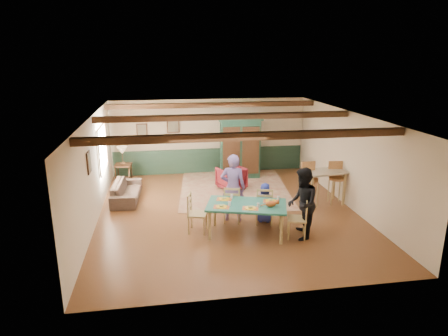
{
  "coord_description": "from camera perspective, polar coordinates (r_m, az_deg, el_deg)",
  "views": [
    {
      "loc": [
        -1.76,
        -10.17,
        4.23
      ],
      "look_at": [
        -0.04,
        0.47,
        1.15
      ],
      "focal_mm": 32.0,
      "sensor_mm": 36.0,
      "label": 1
    }
  ],
  "objects": [
    {
      "name": "picture_left_wall",
      "position": [
        10.03,
        -18.72,
        0.77
      ],
      "size": [
        0.04,
        0.42,
        0.52
      ],
      "primitive_type": null,
      "color": "#797258",
      "rests_on": "wall_left"
    },
    {
      "name": "bar_stool_right",
      "position": [
        12.05,
        15.75,
        -2.12
      ],
      "size": [
        0.5,
        0.53,
        1.23
      ],
      "primitive_type": null,
      "rotation": [
        0.0,
        0.0,
        -0.13
      ],
      "color": "#C3844B",
      "rests_on": "floor"
    },
    {
      "name": "armchair",
      "position": [
        12.95,
        1.05,
        -1.42
      ],
      "size": [
        1.02,
        1.04,
        0.73
      ],
      "primitive_type": "imported",
      "rotation": [
        0.0,
        0.0,
        -2.75
      ],
      "color": "#4E0F19",
      "rests_on": "floor"
    },
    {
      "name": "end_table",
      "position": [
        13.93,
        -14.14,
        -0.8
      ],
      "size": [
        0.59,
        0.59,
        0.66
      ],
      "primitive_type": null,
      "rotation": [
        0.0,
        0.0,
        -0.1
      ],
      "color": "black",
      "rests_on": "floor"
    },
    {
      "name": "wall_back",
      "position": [
        14.56,
        -2.08,
        4.53
      ],
      "size": [
        7.0,
        0.02,
        2.7
      ],
      "primitive_type": "cube",
      "color": "beige",
      "rests_on": "floor"
    },
    {
      "name": "place_setting_far_left",
      "position": [
        9.84,
        0.03,
        -4.22
      ],
      "size": [
        0.49,
        0.42,
        0.11
      ],
      "primitive_type": null,
      "rotation": [
        0.0,
        0.0,
        -0.28
      ],
      "color": "yellow",
      "rests_on": "dining_table"
    },
    {
      "name": "picture_back_a",
      "position": [
        14.35,
        -7.27,
        6.07
      ],
      "size": [
        0.45,
        0.04,
        0.55
      ],
      "primitive_type": null,
      "color": "#797258",
      "rests_on": "wall_back"
    },
    {
      "name": "ceiling_beam_mid",
      "position": [
        10.83,
        0.25,
        7.35
      ],
      "size": [
        6.95,
        0.16,
        0.16
      ],
      "primitive_type": "cube",
      "color": "black",
      "rests_on": "ceiling"
    },
    {
      "name": "dining_table",
      "position": [
        9.72,
        3.22,
        -7.35
      ],
      "size": [
        2.09,
        1.52,
        0.78
      ],
      "primitive_type": null,
      "rotation": [
        0.0,
        0.0,
        -0.28
      ],
      "color": "#1D5D4C",
      "rests_on": "floor"
    },
    {
      "name": "person_child",
      "position": [
        10.43,
        5.85,
        -4.96
      ],
      "size": [
        0.58,
        0.46,
        1.05
      ],
      "primitive_type": "imported",
      "rotation": [
        0.0,
        0.0,
        2.86
      ],
      "color": "navy",
      "rests_on": "floor"
    },
    {
      "name": "ceiling",
      "position": [
        10.43,
        0.62,
        7.51
      ],
      "size": [
        7.0,
        8.0,
        0.02
      ],
      "primitive_type": "cube",
      "color": "white",
      "rests_on": "wall_back"
    },
    {
      "name": "sofa",
      "position": [
        12.36,
        -13.75,
        -3.19
      ],
      "size": [
        0.85,
        1.92,
        0.55
      ],
      "primitive_type": "imported",
      "rotation": [
        0.0,
        0.0,
        1.51
      ],
      "color": "#413129",
      "rests_on": "floor"
    },
    {
      "name": "place_setting_near_left",
      "position": [
        9.36,
        -0.36,
        -5.31
      ],
      "size": [
        0.49,
        0.42,
        0.11
      ],
      "primitive_type": null,
      "rotation": [
        0.0,
        0.0,
        -0.28
      ],
      "color": "yellow",
      "rests_on": "dining_table"
    },
    {
      "name": "bar_stool_left",
      "position": [
        11.7,
        12.19,
        -2.33
      ],
      "size": [
        0.47,
        0.51,
        1.27
      ],
      "primitive_type": null,
      "rotation": [
        0.0,
        0.0,
        0.04
      ],
      "color": "#C3844B",
      "rests_on": "floor"
    },
    {
      "name": "dining_chair_far_right",
      "position": [
        10.36,
        5.83,
        -5.27
      ],
      "size": [
        0.55,
        0.56,
        0.99
      ],
      "primitive_type": null,
      "rotation": [
        0.0,
        0.0,
        2.86
      ],
      "color": "#A48952",
      "rests_on": "floor"
    },
    {
      "name": "picture_back_b",
      "position": [
        14.38,
        -11.65,
        5.29
      ],
      "size": [
        0.38,
        0.04,
        0.48
      ],
      "primitive_type": null,
      "color": "#797258",
      "rests_on": "wall_back"
    },
    {
      "name": "place_setting_near_center",
      "position": [
        9.3,
        3.8,
        -5.48
      ],
      "size": [
        0.49,
        0.42,
        0.11
      ],
      "primitive_type": null,
      "rotation": [
        0.0,
        0.0,
        -0.28
      ],
      "color": "yellow",
      "rests_on": "dining_table"
    },
    {
      "name": "cat",
      "position": [
        9.43,
        6.72,
        -5.02
      ],
      "size": [
        0.4,
        0.24,
        0.19
      ],
      "primitive_type": null,
      "rotation": [
        0.0,
        0.0,
        -0.28
      ],
      "color": "#C75723",
      "rests_on": "dining_table"
    },
    {
      "name": "table_lamp",
      "position": [
        13.76,
        -14.31,
        1.74
      ],
      "size": [
        0.35,
        0.35,
        0.61
      ],
      "primitive_type": null,
      "rotation": [
        0.0,
        0.0,
        -0.04
      ],
      "color": "beige",
      "rests_on": "end_table"
    },
    {
      "name": "ceiling_beam_front",
      "position": [
        8.22,
        3.35,
        4.55
      ],
      "size": [
        6.95,
        0.16,
        0.16
      ],
      "primitive_type": "cube",
      "color": "black",
      "rests_on": "ceiling"
    },
    {
      "name": "person_man",
      "position": [
        10.34,
        1.28,
        -2.84
      ],
      "size": [
        0.75,
        0.6,
        1.8
      ],
      "primitive_type": "imported",
      "rotation": [
        0.0,
        0.0,
        2.86
      ],
      "color": "slate",
      "rests_on": "floor"
    },
    {
      "name": "dining_chair_end_left",
      "position": [
        9.82,
        -3.8,
        -6.45
      ],
      "size": [
        0.56,
        0.55,
        0.99
      ],
      "primitive_type": null,
      "rotation": [
        0.0,
        0.0,
        1.29
      ],
      "color": "#A48952",
      "rests_on": "floor"
    },
    {
      "name": "counter_table",
      "position": [
        11.96,
        13.99,
        -2.71
      ],
      "size": [
        1.28,
        0.85,
        1.0
      ],
      "primitive_type": null,
      "rotation": [
        0.0,
        0.0,
        0.13
      ],
      "color": "#C3B797",
      "rests_on": "floor"
    },
    {
      "name": "wainscot_back",
      "position": [
        14.75,
        -2.04,
        1.09
      ],
      "size": [
        6.95,
        0.03,
        0.9
      ],
      "primitive_type": "cube",
      "color": "#1C3326",
      "rests_on": "floor"
    },
    {
      "name": "dining_chair_end_right",
      "position": [
        9.68,
        10.38,
        -7.02
      ],
      "size": [
        0.56,
        0.55,
        0.99
      ],
      "primitive_type": null,
      "rotation": [
        0.0,
        0.0,
        -1.85
      ],
      "color": "#A48952",
      "rests_on": "floor"
    },
    {
      "name": "floor",
      "position": [
        11.15,
        0.58,
        -6.35
      ],
      "size": [
        8.0,
        8.0,
        0.0
      ],
      "primitive_type": "plane",
      "color": "#542D17",
      "rests_on": "ground"
    },
    {
      "name": "armoire",
      "position": [
        14.02,
        2.3,
        2.92
      ],
      "size": [
        1.55,
        0.69,
        2.15
      ],
      "primitive_type": "cube",
      "rotation": [
        0.0,
        0.0,
        -0.06
      ],
      "color": "#153627",
      "rests_on": "floor"
    },
    {
      "name": "dining_chair_far_left",
      "position": [
        10.4,
        1.22,
        -5.1
      ],
      "size": [
        0.55,
        0.56,
        0.99
      ],
      "primitive_type": null,
      "rotation": [
        0.0,
        0.0,
        2.86
      ],
      "color": "#A48952",
      "rests_on": "floor"
    },
    {
      "name": "window_left",
      "position": [
        12.29,
        -16.99,
        2.64
      ],
      "size": [
        0.06,
        1.6,
        1.3
      ],
      "primitive_type": null,
      "color": "white",
      "rests_on": "wall_left"
    },
    {
      "name": "person_woman",
      "position": [
        9.56,
        11.11,
        -5.02
      ],
      "size": [
        0.86,
        0.98,
        1.72
      ],
      "primitive_type": "imported",
      "rotation": [
        0.0,
        0.0,
        -1.85
      ],
      "color": "black",
      "rests_on": "floor"
    },
    {
      "name": "place_setting_far_right",
      "position": [
        9.78,
        6.73,
        -4.47
      ],
      "size": [
        0.49,
        0.42,
        0.11
      ],
      "primitive_type": null,
      "rotation": [
        0.0,
        0.0,
        -0.28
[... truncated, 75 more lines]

